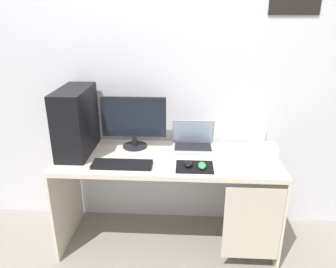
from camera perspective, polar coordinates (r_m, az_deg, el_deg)
The scene contains 12 objects.
ground_plane at distance 2.83m, azimuth 0.00°, elevation -17.93°, with size 8.00×8.00×0.00m, color gray.
wall_back at distance 2.59m, azimuth 0.51°, elevation 10.41°, with size 4.00×0.05×2.60m.
desk at distance 2.48m, azimuth 0.46°, elevation -7.06°, with size 1.64×0.62×0.76m.
pc_tower at distance 2.51m, azimuth -15.87°, elevation 2.18°, with size 0.21×0.48×0.49m, color black.
monitor at distance 2.52m, azimuth -6.02°, elevation 2.21°, with size 0.50×0.19×0.41m.
laptop at distance 2.57m, azimuth 4.42°, elevation -1.48°, with size 0.33×0.25×0.23m.
speaker at distance 2.65m, azimuth 16.03°, elevation -0.79°, with size 0.09×0.09×0.15m, color white.
projector at distance 2.51m, azimuth 16.26°, elevation -2.80°, with size 0.20×0.14×0.09m, color white.
keyboard at distance 2.30m, azimuth -8.07°, elevation -5.31°, with size 0.42×0.14×0.02m, color black.
mousepad at distance 2.28m, azimuth 4.69°, elevation -5.77°, with size 0.26×0.20×0.01m, color black.
mouse_left at distance 2.27m, azimuth 3.56°, elevation -5.20°, with size 0.06×0.10×0.03m, color black.
mouse_right at distance 2.26m, azimuth 5.98°, elevation -5.53°, with size 0.06×0.10×0.03m, color #338C4C.
Camera 1 is at (0.13, -2.19, 1.79)m, focal length 34.72 mm.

